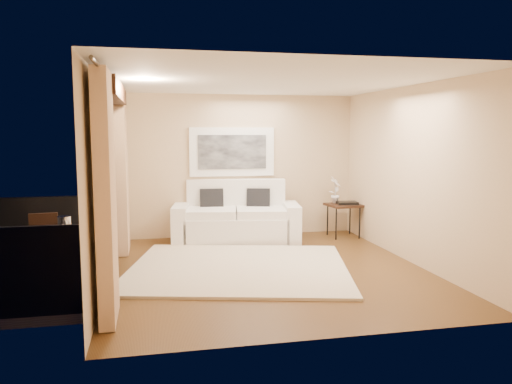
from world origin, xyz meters
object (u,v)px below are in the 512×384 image
object	(u,v)px
sofa	(236,219)
balcony_chair_far	(45,238)
side_table	(344,207)
orchid	(335,190)
ice_bucket	(64,224)
bistro_table	(73,238)

from	to	relation	value
sofa	balcony_chair_far	world-z (taller)	sofa
side_table	balcony_chair_far	size ratio (longest dim) A/B	0.76
orchid	side_table	bearing A→B (deg)	-46.50
balcony_chair_far	ice_bucket	world-z (taller)	balcony_chair_far
orchid	balcony_chair_far	size ratio (longest dim) A/B	0.60
sofa	orchid	distance (m)	1.99
side_table	ice_bucket	size ratio (longest dim) A/B	3.30
side_table	bistro_table	bearing A→B (deg)	-157.96
sofa	side_table	bearing A→B (deg)	4.25
sofa	orchid	bearing A→B (deg)	7.85
balcony_chair_far	ice_bucket	bearing A→B (deg)	126.69
side_table	orchid	size ratio (longest dim) A/B	1.26
bistro_table	orchid	bearing A→B (deg)	23.99
sofa	side_table	distance (m)	2.06
orchid	ice_bucket	size ratio (longest dim) A/B	2.62
orchid	balcony_chair_far	world-z (taller)	orchid
ice_bucket	orchid	bearing A→B (deg)	22.75
sofa	bistro_table	world-z (taller)	sofa
balcony_chair_far	ice_bucket	xyz separation A→B (m)	(0.33, -0.37, 0.27)
orchid	balcony_chair_far	xyz separation A→B (m)	(-4.94, -1.57, -0.39)
bistro_table	balcony_chair_far	world-z (taller)	balcony_chair_far
sofa	ice_bucket	world-z (taller)	sofa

